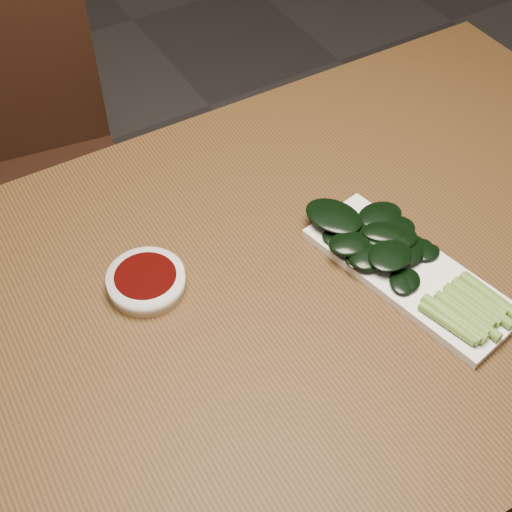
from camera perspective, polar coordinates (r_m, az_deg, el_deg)
name	(u,v)px	position (r m, az deg, el deg)	size (l,w,h in m)	color
ground	(271,502)	(1.65, 1.19, -19.10)	(6.00, 6.00, 0.00)	#322F2F
table	(278,316)	(1.05, 1.76, -4.80)	(1.40, 0.80, 0.75)	#462D14
chair_far	(24,174)	(1.63, -18.10, 6.29)	(0.49, 0.49, 0.89)	black
sauce_bowl	(146,281)	(0.99, -8.77, -2.01)	(0.11, 0.11, 0.03)	white
serving_plate	(410,273)	(1.02, 12.21, -1.33)	(0.18, 0.33, 0.01)	white
gai_lan	(397,255)	(1.02, 11.19, 0.09)	(0.16, 0.34, 0.02)	olive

